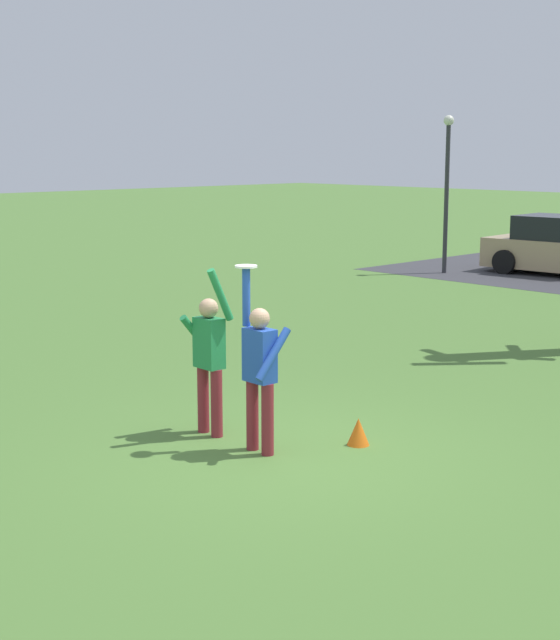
{
  "coord_description": "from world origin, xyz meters",
  "views": [
    {
      "loc": [
        7.32,
        -7.02,
        3.38
      ],
      "look_at": [
        -0.67,
        0.6,
        1.36
      ],
      "focal_mm": 52.89,
      "sensor_mm": 36.0,
      "label": 1
    }
  ],
  "objects_px": {
    "person_catcher": "(260,367)",
    "field_cone_orange": "(358,432)",
    "person_defender": "(209,354)",
    "frisbee_disc": "(246,266)",
    "lamppost_by_lot": "(447,178)"
  },
  "relations": [
    {
      "from": "person_defender",
      "to": "frisbee_disc",
      "type": "distance_m",
      "value": 1.31
    },
    {
      "from": "person_catcher",
      "to": "field_cone_orange",
      "type": "distance_m",
      "value": 1.42
    },
    {
      "from": "person_catcher",
      "to": "lamppost_by_lot",
      "type": "bearing_deg",
      "value": -59.03
    },
    {
      "from": "lamppost_by_lot",
      "to": "person_defender",
      "type": "bearing_deg",
      "value": -63.45
    },
    {
      "from": "person_catcher",
      "to": "field_cone_orange",
      "type": "height_order",
      "value": "person_catcher"
    },
    {
      "from": "person_catcher",
      "to": "frisbee_disc",
      "type": "height_order",
      "value": "frisbee_disc"
    },
    {
      "from": "frisbee_disc",
      "to": "field_cone_orange",
      "type": "relative_size",
      "value": 0.78
    },
    {
      "from": "lamppost_by_lot",
      "to": "frisbee_disc",
      "type": "bearing_deg",
      "value": -61.29
    },
    {
      "from": "field_cone_orange",
      "to": "lamppost_by_lot",
      "type": "bearing_deg",
      "value": 123.06
    },
    {
      "from": "person_defender",
      "to": "field_cone_orange",
      "type": "xyz_separation_m",
      "value": [
        1.5,
        0.97,
        -0.82
      ]
    },
    {
      "from": "person_catcher",
      "to": "frisbee_disc",
      "type": "xyz_separation_m",
      "value": [
        -0.22,
        0.01,
        1.11
      ]
    },
    {
      "from": "person_catcher",
      "to": "frisbee_disc",
      "type": "relative_size",
      "value": 8.33
    },
    {
      "from": "person_catcher",
      "to": "person_defender",
      "type": "xyz_separation_m",
      "value": [
        -0.91,
        0.03,
        -0.0
      ]
    },
    {
      "from": "frisbee_disc",
      "to": "lamppost_by_lot",
      "type": "relative_size",
      "value": 0.06
    },
    {
      "from": "frisbee_disc",
      "to": "lamppost_by_lot",
      "type": "height_order",
      "value": "lamppost_by_lot"
    }
  ]
}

